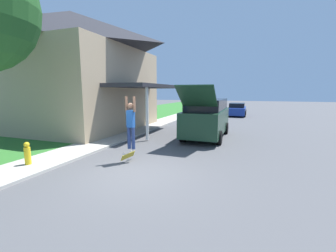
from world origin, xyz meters
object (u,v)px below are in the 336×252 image
object	(u,v)px
car_down_street	(237,110)
skateboarder	(131,122)
skateboard	(128,156)
fire_hydrant	(27,154)
suv_parked	(207,117)

from	to	relation	value
car_down_street	skateboarder	size ratio (longest dim) A/B	2.18
skateboard	fire_hydrant	bearing A→B (deg)	-148.91
suv_parked	skateboarder	xyz separation A→B (m)	(-1.74, -5.37, 0.32)
suv_parked	skateboarder	bearing A→B (deg)	-107.95
suv_parked	skateboarder	world-z (taller)	suv_parked
suv_parked	skateboard	size ratio (longest dim) A/B	6.91
car_down_street	fire_hydrant	xyz separation A→B (m)	(-5.65, -19.79, -0.17)
car_down_street	skateboarder	world-z (taller)	skateboarder
car_down_street	fire_hydrant	world-z (taller)	car_down_street
suv_parked	skateboard	world-z (taller)	suv_parked
skateboard	fire_hydrant	xyz separation A→B (m)	(-2.87, -1.73, 0.25)
car_down_street	skateboard	xyz separation A→B (m)	(-2.78, -18.06, -0.43)
skateboarder	car_down_street	bearing A→B (deg)	81.66
car_down_street	skateboarder	distance (m)	18.24
skateboarder	fire_hydrant	world-z (taller)	skateboarder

